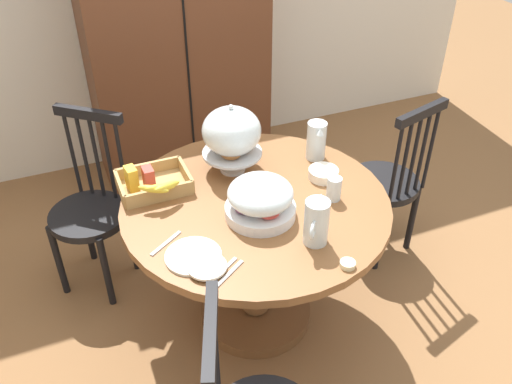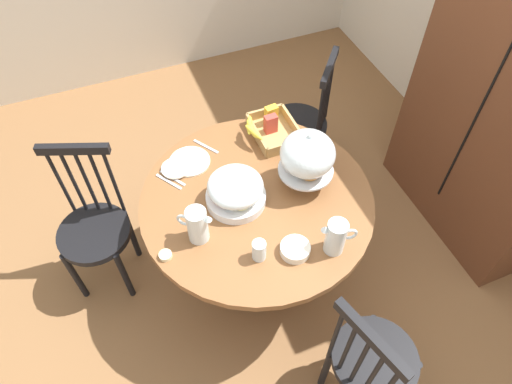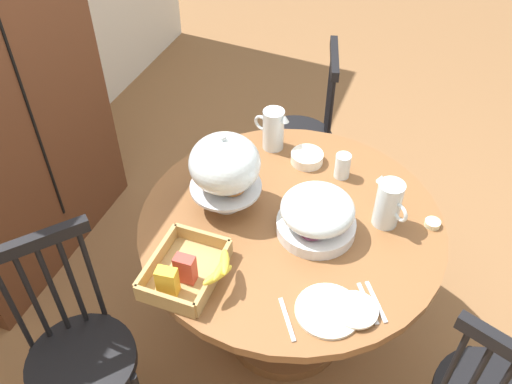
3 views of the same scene
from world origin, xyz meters
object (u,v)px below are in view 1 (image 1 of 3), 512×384
Objects in this scene: windsor_chair_by_cabinet at (91,212)px; pastry_stand_with_dome at (232,134)px; china_plate_large at (193,256)px; butter_dish at (348,264)px; windsor_chair_near_window at (386,185)px; china_plate_small at (207,266)px; cereal_basket at (152,183)px; orange_juice_pitcher at (316,224)px; cereal_bowl at (323,174)px; wooden_armoire at (174,34)px; drinking_glass at (334,189)px; milk_pitcher at (316,142)px; dining_table at (256,238)px; fruit_platter_covered at (260,199)px.

pastry_stand_with_dome reaches higher than windsor_chair_by_cabinet.
china_plate_large is 3.67× the size of butter_dish.
china_plate_small is (-1.20, -0.54, 0.30)m from windsor_chair_near_window.
windsor_chair_by_cabinet reaches higher than cereal_basket.
cereal_basket is (-0.51, 0.59, -0.05)m from orange_juice_pitcher.
wooden_armoire is at bearing 101.29° from cereal_bowl.
wooden_armoire reaches higher than windsor_chair_near_window.
cereal_bowl is (1.03, -0.54, 0.31)m from windsor_chair_by_cabinet.
wooden_armoire is 2.01× the size of windsor_chair_by_cabinet.
pastry_stand_with_dome is 3.13× the size of drinking_glass.
drinking_glass is at bearing -104.51° from milk_pitcher.
windsor_chair_near_window is 0.59m from milk_pitcher.
china_plate_large is 1.57× the size of cereal_bowl.
china_plate_large is at bearing -124.76° from pastry_stand_with_dome.
milk_pitcher reaches higher than china_plate_large.
pastry_stand_with_dome reaches higher than windsor_chair_near_window.
dining_table is 0.47m from orange_juice_pitcher.
dining_table is 7.91× the size of china_plate_small.
orange_juice_pitcher reaches higher than fruit_platter_covered.
butter_dish is (-0.16, -0.40, -0.04)m from drinking_glass.
pastry_stand_with_dome reaches higher than china_plate_small.
dining_table is at bearing -88.65° from pastry_stand_with_dome.
drinking_glass is (0.65, 0.21, 0.04)m from china_plate_small.
cereal_bowl is at bearing 21.26° from fruit_platter_covered.
china_plate_large is (0.31, -0.83, 0.29)m from windsor_chair_by_cabinet.
drinking_glass is at bearing -148.74° from windsor_chair_near_window.
windsor_chair_near_window is at bearing 19.60° from fruit_platter_covered.
windsor_chair_by_cabinet is at bearing 110.40° from china_plate_large.
china_plate_small is at bearing -72.02° from china_plate_large.
butter_dish is (-0.20, -0.56, -0.01)m from cereal_bowl.
wooden_armoire reaches higher than drinking_glass.
drinking_glass is (-0.09, -0.34, -0.03)m from milk_pitcher.
windsor_chair_near_window is 1.34m from china_plate_large.
butter_dish is (0.16, -0.51, 0.23)m from dining_table.
butter_dish is (0.56, -0.76, -0.03)m from cereal_basket.
china_plate_large is at bearing -149.04° from milk_pitcher.
fruit_platter_covered is 0.39m from china_plate_small.
china_plate_large is 0.70m from drinking_glass.
china_plate_small is at bearing -162.17° from drinking_glass.
china_plate_large is (-0.77, -0.46, -0.08)m from milk_pitcher.
dining_table is at bearing -151.40° from milk_pitcher.
fruit_platter_covered is at bearing 113.94° from butter_dish.
windsor_chair_near_window reaches higher than butter_dish.
windsor_chair_near_window is 5.12× the size of milk_pitcher.
cereal_bowl is at bearing -105.63° from milk_pitcher.
pastry_stand_with_dome is 1.56× the size of china_plate_large.
orange_juice_pitcher reaches higher than cereal_basket.
china_plate_large is at bearing -69.60° from windsor_chair_by_cabinet.
drinking_glass reaches higher than dining_table.
butter_dish is at bearing -66.06° from fruit_platter_covered.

